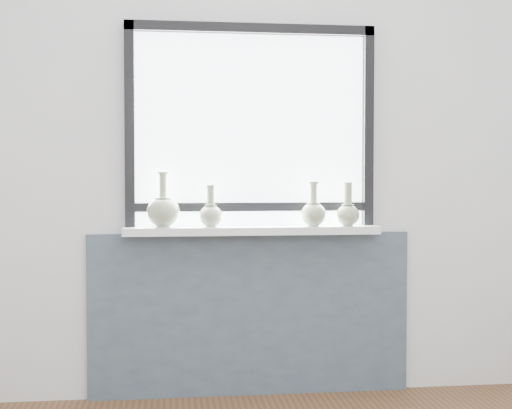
{
  "coord_description": "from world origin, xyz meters",
  "views": [
    {
      "loc": [
        -0.43,
        -1.94,
        1.15
      ],
      "look_at": [
        0.0,
        1.55,
        1.02
      ],
      "focal_mm": 50.0,
      "sensor_mm": 36.0,
      "label": 1
    }
  ],
  "objects": [
    {
      "name": "apron_panel",
      "position": [
        0.0,
        1.78,
        0.43
      ],
      "size": [
        1.7,
        0.03,
        0.86
      ],
      "primitive_type": "cube",
      "color": "#465A64",
      "rests_on": "ground"
    },
    {
      "name": "window",
      "position": [
        0.0,
        1.77,
        1.44
      ],
      "size": [
        1.3,
        0.06,
        1.05
      ],
      "color": "black",
      "rests_on": "windowsill"
    },
    {
      "name": "windowsill",
      "position": [
        0.0,
        1.71,
        0.88
      ],
      "size": [
        1.32,
        0.18,
        0.04
      ],
      "primitive_type": "cube",
      "color": "white",
      "rests_on": "apron_panel"
    },
    {
      "name": "vase_c",
      "position": [
        0.32,
        1.69,
        0.97
      ],
      "size": [
        0.13,
        0.13,
        0.23
      ],
      "rotation": [
        0.0,
        0.0,
        -0.15
      ],
      "color": "#9CAD8B",
      "rests_on": "windowsill"
    },
    {
      "name": "vase_a",
      "position": [
        -0.46,
        1.71,
        0.99
      ],
      "size": [
        0.17,
        0.17,
        0.28
      ],
      "rotation": [
        0.0,
        0.0,
        -0.31
      ],
      "color": "#9CAD8B",
      "rests_on": "windowsill"
    },
    {
      "name": "back_wall",
      "position": [
        0.0,
        1.81,
        1.3
      ],
      "size": [
        3.6,
        0.02,
        2.6
      ],
      "primitive_type": "cube",
      "color": "silver",
      "rests_on": "ground"
    },
    {
      "name": "vase_d",
      "position": [
        0.5,
        1.68,
        0.97
      ],
      "size": [
        0.12,
        0.12,
        0.23
      ],
      "rotation": [
        0.0,
        0.0,
        -0.41
      ],
      "color": "#9CAD8B",
      "rests_on": "windowsill"
    },
    {
      "name": "vase_b",
      "position": [
        -0.22,
        1.7,
        0.97
      ],
      "size": [
        0.12,
        0.12,
        0.22
      ],
      "rotation": [
        0.0,
        0.0,
        -0.25
      ],
      "color": "#9CAD8B",
      "rests_on": "windowsill"
    }
  ]
}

